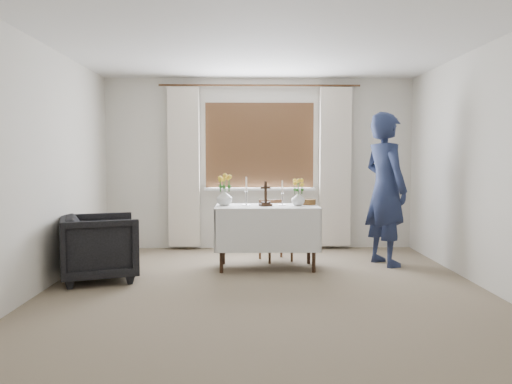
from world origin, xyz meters
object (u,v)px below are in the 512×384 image
(altar_table, at_px, (267,237))
(wooden_cross, at_px, (266,194))
(wooden_chair, at_px, (276,230))
(flower_vase_right, at_px, (298,199))
(armchair, at_px, (100,247))
(flower_vase_left, at_px, (224,197))
(person, at_px, (385,189))

(altar_table, height_order, wooden_cross, wooden_cross)
(wooden_chair, height_order, wooden_cross, wooden_cross)
(wooden_chair, xyz_separation_m, wooden_cross, (-0.15, -0.49, 0.51))
(wooden_chair, bearing_deg, flower_vase_right, -83.04)
(flower_vase_right, bearing_deg, armchair, -166.01)
(wooden_chair, height_order, flower_vase_right, flower_vase_right)
(armchair, relative_size, flower_vase_left, 4.00)
(armchair, bearing_deg, wooden_chair, -82.15)
(flower_vase_left, bearing_deg, person, 3.94)
(altar_table, distance_m, wooden_cross, 0.53)
(person, distance_m, flower_vase_right, 1.13)
(armchair, xyz_separation_m, person, (3.34, 0.73, 0.59))
(wooden_chair, xyz_separation_m, flower_vase_right, (0.24, -0.45, 0.45))
(altar_table, relative_size, armchair, 1.56)
(flower_vase_right, bearing_deg, flower_vase_left, 177.54)
(person, height_order, flower_vase_right, person)
(wooden_cross, xyz_separation_m, flower_vase_left, (-0.50, 0.07, -0.05))
(person, relative_size, flower_vase_right, 11.28)
(wooden_cross, bearing_deg, wooden_chair, 49.76)
(flower_vase_left, height_order, flower_vase_right, flower_vase_left)
(altar_table, bearing_deg, flower_vase_left, 174.41)
(wooden_cross, distance_m, flower_vase_left, 0.51)
(armchair, distance_m, person, 3.47)
(wooden_chair, distance_m, flower_vase_right, 0.68)
(flower_vase_left, relative_size, flower_vase_right, 1.18)
(wooden_chair, relative_size, person, 0.42)
(flower_vase_right, bearing_deg, person, 9.02)
(person, bearing_deg, wooden_cross, 75.88)
(altar_table, bearing_deg, person, 7.21)
(flower_vase_left, bearing_deg, wooden_cross, -8.34)
(person, height_order, flower_vase_left, person)
(wooden_cross, xyz_separation_m, flower_vase_right, (0.40, 0.03, -0.06))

